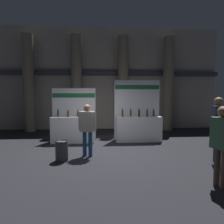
% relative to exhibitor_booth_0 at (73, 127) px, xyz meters
% --- Properties ---
extents(ground_plane, '(27.17, 27.17, 0.00)m').
position_rel_exhibitor_booth_0_xyz_m(ground_plane, '(1.11, -1.79, -0.60)').
color(ground_plane, black).
extents(hall_colonnade, '(13.58, 1.11, 5.76)m').
position_rel_exhibitor_booth_0_xyz_m(hall_colonnade, '(1.11, 3.16, 2.20)').
color(hall_colonnade, gray).
rests_on(hall_colonnade, ground_plane).
extents(exhibitor_booth_0, '(1.81, 0.66, 2.21)m').
position_rel_exhibitor_booth_0_xyz_m(exhibitor_booth_0, '(0.00, 0.00, 0.00)').
color(exhibitor_booth_0, white).
rests_on(exhibitor_booth_0, ground_plane).
extents(exhibitor_booth_1, '(1.96, 0.66, 2.57)m').
position_rel_exhibitor_booth_0_xyz_m(exhibitor_booth_1, '(2.69, 0.05, 0.03)').
color(exhibitor_booth_1, white).
rests_on(exhibitor_booth_1, ground_plane).
extents(trash_bin, '(0.36, 0.36, 0.59)m').
position_rel_exhibitor_booth_0_xyz_m(trash_bin, '(-0.01, -2.36, -0.31)').
color(trash_bin, '#38383D').
rests_on(trash_bin, ground_plane).
extents(visitor_0, '(0.34, 0.53, 1.84)m').
position_rel_exhibitor_booth_0_xyz_m(visitor_0, '(4.38, -2.75, 0.51)').
color(visitor_0, '#23232D').
rests_on(visitor_0, ground_plane).
extents(visitor_3, '(0.56, 0.35, 1.62)m').
position_rel_exhibitor_booth_0_xyz_m(visitor_3, '(0.70, -1.97, 0.36)').
color(visitor_3, navy).
rests_on(visitor_3, ground_plane).
extents(visitor_6, '(0.35, 0.54, 1.66)m').
position_rel_exhibitor_booth_0_xyz_m(visitor_6, '(3.53, -4.23, 0.39)').
color(visitor_6, '#47382D').
rests_on(visitor_6, ground_plane).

